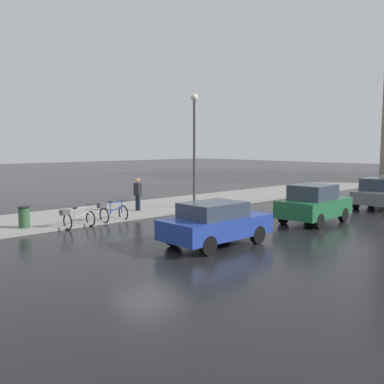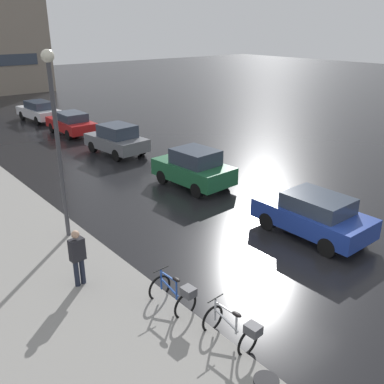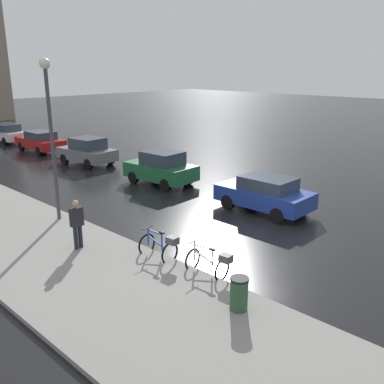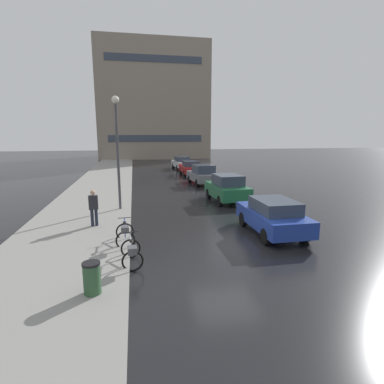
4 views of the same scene
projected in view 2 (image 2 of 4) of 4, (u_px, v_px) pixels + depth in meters
ground_plane at (293, 273)px, 12.67m from camera, size 140.00×140.00×0.00m
bicycle_nearest at (235, 329)px, 9.63m from camera, size 0.76×1.44×0.98m
bicycle_second at (176, 294)px, 10.81m from camera, size 0.77×1.38×1.00m
car_blue at (313, 214)px, 14.65m from camera, size 1.91×3.99×1.52m
car_green at (194, 168)px, 19.15m from camera, size 2.09×3.83×1.73m
car_grey at (117, 139)px, 23.97m from camera, size 2.20×3.93×1.67m
car_red at (71, 123)px, 28.28m from camera, size 1.83×4.24×1.47m
car_white at (39, 111)px, 32.18m from camera, size 2.04×4.32×1.50m
pedestrian at (78, 257)px, 11.55m from camera, size 0.42×0.27×1.79m
streetlamp at (56, 124)px, 13.21m from camera, size 0.40×0.40×6.20m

